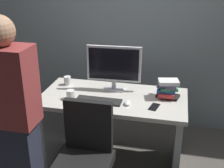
{
  "coord_description": "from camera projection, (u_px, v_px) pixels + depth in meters",
  "views": [
    {
      "loc": [
        0.57,
        -2.55,
        1.95
      ],
      "look_at": [
        0.0,
        -0.05,
        0.89
      ],
      "focal_mm": 47.7,
      "sensor_mm": 36.0,
      "label": 1
    }
  ],
  "objects": [
    {
      "name": "monitor",
      "position": [
        114.0,
        66.0,
        2.94
      ],
      "size": [
        0.54,
        0.15,
        0.46
      ],
      "color": "silver",
      "rests_on": "desk"
    },
    {
      "name": "cup_by_monitor",
      "position": [
        67.0,
        81.0,
        3.14
      ],
      "size": [
        0.07,
        0.07,
        0.09
      ],
      "primitive_type": "cylinder",
      "color": "silver",
      "rests_on": "desk"
    },
    {
      "name": "office_chair",
      "position": [
        85.0,
        165.0,
        2.4
      ],
      "size": [
        0.52,
        0.52,
        0.94
      ],
      "color": "black",
      "rests_on": "ground"
    },
    {
      "name": "ground_plane",
      "position": [
        113.0,
        159.0,
        3.16
      ],
      "size": [
        9.0,
        9.0,
        0.0
      ],
      "primitive_type": "plane",
      "color": "#4C4742"
    },
    {
      "name": "mouse",
      "position": [
        127.0,
        103.0,
        2.71
      ],
      "size": [
        0.06,
        0.1,
        0.03
      ],
      "primitive_type": "ellipsoid",
      "color": "white",
      "rests_on": "desk"
    },
    {
      "name": "keyboard",
      "position": [
        99.0,
        101.0,
        2.77
      ],
      "size": [
        0.43,
        0.14,
        0.02
      ],
      "primitive_type": "cube",
      "rotation": [
        0.0,
        0.0,
        -0.02
      ],
      "color": "#262626",
      "rests_on": "desk"
    },
    {
      "name": "wall_back",
      "position": [
        131.0,
        3.0,
        3.44
      ],
      "size": [
        6.4,
        0.1,
        3.0
      ],
      "primitive_type": "cube",
      "color": "gray",
      "rests_on": "ground"
    },
    {
      "name": "desk",
      "position": [
        113.0,
        117.0,
        2.97
      ],
      "size": [
        1.41,
        0.72,
        0.74
      ],
      "color": "beige",
      "rests_on": "ground"
    },
    {
      "name": "person_at_desk",
      "position": [
        12.0,
        123.0,
        2.2
      ],
      "size": [
        0.4,
        0.24,
        1.64
      ],
      "color": "#262838",
      "rests_on": "ground"
    },
    {
      "name": "cup_near_keyboard",
      "position": [
        71.0,
        95.0,
        2.81
      ],
      "size": [
        0.08,
        0.08,
        0.09
      ],
      "primitive_type": "cylinder",
      "color": "white",
      "rests_on": "desk"
    },
    {
      "name": "cell_phone",
      "position": [
        154.0,
        107.0,
        2.67
      ],
      "size": [
        0.1,
        0.16,
        0.01
      ],
      "primitive_type": "cube",
      "rotation": [
        0.0,
        0.0,
        -0.23
      ],
      "color": "black",
      "rests_on": "desk"
    },
    {
      "name": "book_stack",
      "position": [
        167.0,
        89.0,
        2.82
      ],
      "size": [
        0.23,
        0.19,
        0.18
      ],
      "color": "black",
      "rests_on": "desk"
    }
  ]
}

